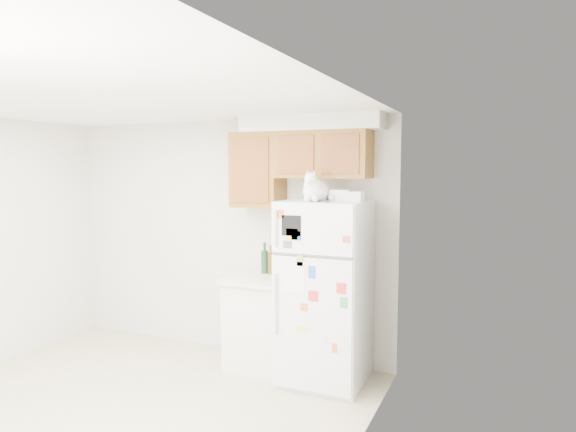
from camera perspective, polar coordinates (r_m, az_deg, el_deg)
The scene contains 8 objects.
room_shell at distance 4.11m, azimuth -18.08°, elevation 0.57°, with size 3.84×4.04×2.52m.
refrigerator at distance 4.83m, azimuth 4.12°, elevation -8.38°, with size 0.76×0.78×1.70m.
base_counter at distance 5.26m, azimuth -2.91°, elevation -11.62°, with size 0.64×0.64×0.92m.
cat at distance 4.61m, azimuth 3.02°, elevation 2.97°, with size 0.27×0.40×0.28m.
storage_box_back at distance 4.69m, azimuth 5.81°, elevation 2.31°, with size 0.18×0.13×0.10m, color white.
storage_box_front at distance 4.59m, azimuth 7.40°, elevation 2.17°, with size 0.15×0.11×0.09m, color white.
bottle_green at distance 5.28m, azimuth -2.61°, elevation -4.65°, with size 0.07×0.07×0.32m, color #19381E, non-canonical shape.
bottle_amber at distance 5.24m, azimuth -1.90°, elevation -4.87°, with size 0.07×0.07×0.30m, color #593814, non-canonical shape.
Camera 1 is at (2.84, -2.83, 2.00)m, focal length 32.00 mm.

